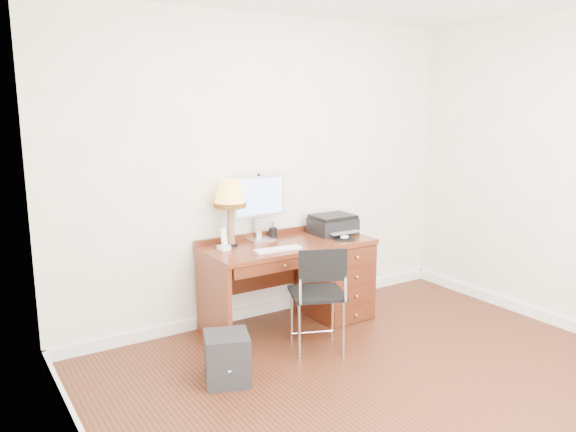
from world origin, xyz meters
TOP-DOWN VIEW (x-y plane):
  - ground at (0.00, 0.00)m, footprint 4.00×4.00m
  - room_shell at (0.00, 0.63)m, footprint 4.00×4.00m
  - desk at (0.32, 1.40)m, footprint 1.50×0.67m
  - monitor at (-0.15, 1.64)m, footprint 0.50×0.16m
  - keyboard at (-0.21, 1.23)m, footprint 0.41×0.15m
  - mouse_pad at (0.48, 1.23)m, footprint 0.19×0.19m
  - printer at (0.54, 1.48)m, footprint 0.40×0.31m
  - leg_lamp at (-0.47, 1.57)m, footprint 0.28×0.28m
  - phone at (-0.58, 1.48)m, footprint 0.09×0.09m
  - pen_cup at (-0.02, 1.62)m, footprint 0.07×0.07m
  - chair at (-0.08, 0.79)m, footprint 0.54×0.55m
  - equipment_box at (-0.94, 0.74)m, footprint 0.39×0.39m

SIDE VIEW (x-z plane):
  - ground at x=0.00m, z-range 0.00..0.00m
  - room_shell at x=0.00m, z-range -1.95..2.05m
  - equipment_box at x=-0.94m, z-range 0.00..0.36m
  - desk at x=0.32m, z-range 0.04..0.79m
  - chair at x=-0.08m, z-range 0.09..0.96m
  - keyboard at x=-0.21m, z-range 0.75..0.77m
  - mouse_pad at x=0.48m, z-range 0.74..0.78m
  - pen_cup at x=-0.02m, z-range 0.75..0.84m
  - phone at x=-0.58m, z-range 0.71..0.89m
  - printer at x=0.54m, z-range 0.75..0.92m
  - monitor at x=-0.15m, z-range 0.82..1.39m
  - leg_lamp at x=-0.47m, z-range 0.88..1.45m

